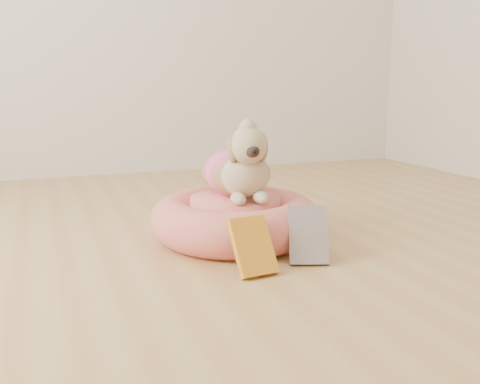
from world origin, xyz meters
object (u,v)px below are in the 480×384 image
object	(u,v)px
pet_bed	(235,219)
book_white	(308,235)
dog	(239,157)
book_yellow	(253,246)

from	to	relation	value
pet_bed	book_white	bearing A→B (deg)	-67.09
dog	book_yellow	xyz separation A→B (m)	(-0.09, -0.36, -0.22)
pet_bed	book_yellow	size ratio (longest dim) A/B	3.37
dog	book_white	xyz separation A→B (m)	(0.12, -0.32, -0.22)
dog	book_white	bearing A→B (deg)	-64.42
pet_bed	book_yellow	xyz separation A→B (m)	(-0.07, -0.35, 0.01)
book_yellow	pet_bed	bearing A→B (deg)	71.75
book_yellow	book_white	world-z (taller)	book_white
pet_bed	dog	world-z (taller)	dog
book_yellow	book_white	xyz separation A→B (m)	(0.21, 0.03, 0.01)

